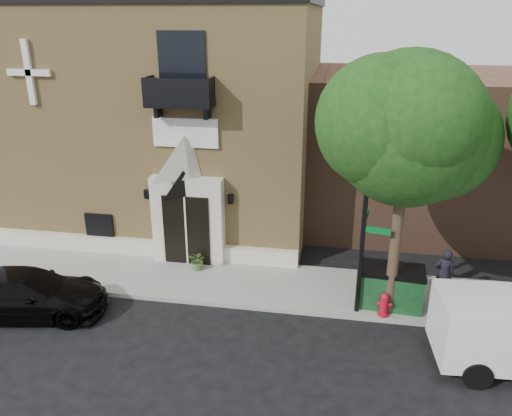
{
  "coord_description": "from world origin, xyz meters",
  "views": [
    {
      "loc": [
        4.23,
        -13.2,
        8.68
      ],
      "look_at": [
        1.61,
        2.0,
        2.67
      ],
      "focal_mm": 35.0,
      "sensor_mm": 36.0,
      "label": 1
    }
  ],
  "objects_px": {
    "street_sign": "(364,230)",
    "pedestrian_near": "(444,274)",
    "black_sedan": "(25,294)",
    "fire_hydrant": "(384,305)",
    "dumpster": "(391,286)"
  },
  "relations": [
    {
      "from": "black_sedan",
      "to": "pedestrian_near",
      "type": "bearing_deg",
      "value": -87.7
    },
    {
      "from": "dumpster",
      "to": "black_sedan",
      "type": "bearing_deg",
      "value": -164.31
    },
    {
      "from": "dumpster",
      "to": "pedestrian_near",
      "type": "xyz_separation_m",
      "value": [
        1.66,
        0.72,
        0.21
      ]
    },
    {
      "from": "black_sedan",
      "to": "street_sign",
      "type": "xyz_separation_m",
      "value": [
        10.06,
        1.68,
        2.13
      ]
    },
    {
      "from": "dumpster",
      "to": "pedestrian_near",
      "type": "relative_size",
      "value": 1.18
    },
    {
      "from": "pedestrian_near",
      "to": "street_sign",
      "type": "bearing_deg",
      "value": 23.97
    },
    {
      "from": "black_sedan",
      "to": "pedestrian_near",
      "type": "xyz_separation_m",
      "value": [
        12.72,
        2.93,
        0.29
      ]
    },
    {
      "from": "street_sign",
      "to": "pedestrian_near",
      "type": "bearing_deg",
      "value": 36.77
    },
    {
      "from": "black_sedan",
      "to": "dumpster",
      "type": "bearing_deg",
      "value": -89.36
    },
    {
      "from": "pedestrian_near",
      "to": "fire_hydrant",
      "type": "bearing_deg",
      "value": 34.86
    },
    {
      "from": "black_sedan",
      "to": "street_sign",
      "type": "height_order",
      "value": "street_sign"
    },
    {
      "from": "street_sign",
      "to": "pedestrian_near",
      "type": "xyz_separation_m",
      "value": [
        2.67,
        1.25,
        -1.84
      ]
    },
    {
      "from": "street_sign",
      "to": "dumpster",
      "type": "bearing_deg",
      "value": 39.55
    },
    {
      "from": "black_sedan",
      "to": "fire_hydrant",
      "type": "distance_m",
      "value": 10.94
    },
    {
      "from": "dumpster",
      "to": "pedestrian_near",
      "type": "distance_m",
      "value": 1.82
    }
  ]
}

